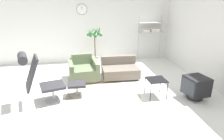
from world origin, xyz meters
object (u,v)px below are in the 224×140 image
object	(u,v)px
side_table	(156,81)
couch_low	(120,70)
shelf_unit	(151,30)
lounge_chair	(37,75)
ottoman	(77,87)
crt_television	(196,87)
potted_plant	(95,50)
armchair_red	(83,71)

from	to	relation	value
side_table	couch_low	bearing A→B (deg)	112.13
shelf_unit	lounge_chair	bearing A→B (deg)	-142.02
ottoman	crt_television	bearing A→B (deg)	-12.90
potted_plant	shelf_unit	world-z (taller)	shelf_unit
ottoman	couch_low	distance (m)	1.77
shelf_unit	couch_low	bearing A→B (deg)	-134.57
crt_television	potted_plant	xyz separation A→B (m)	(-2.20, 3.13, 0.26)
couch_low	shelf_unit	size ratio (longest dim) A/B	0.64
armchair_red	shelf_unit	world-z (taller)	shelf_unit
armchair_red	couch_low	distance (m)	1.15
ottoman	couch_low	world-z (taller)	couch_low
potted_plant	crt_television	bearing A→B (deg)	-54.89
side_table	potted_plant	bearing A→B (deg)	114.09
couch_low	side_table	xyz separation A→B (m)	(0.61, -1.51, 0.20)
shelf_unit	ottoman	bearing A→B (deg)	-137.10
ottoman	side_table	distance (m)	2.02
armchair_red	side_table	xyz separation A→B (m)	(1.76, -1.50, 0.15)
lounge_chair	potted_plant	distance (m)	3.13
ottoman	shelf_unit	xyz separation A→B (m)	(2.94, 2.74, 0.95)
ottoman	crt_television	xyz separation A→B (m)	(2.90, -0.66, 0.07)
potted_plant	armchair_red	bearing A→B (deg)	-110.18
crt_television	shelf_unit	xyz separation A→B (m)	(0.04, 3.40, 0.88)
armchair_red	shelf_unit	distance (m)	3.30
crt_television	shelf_unit	distance (m)	3.51
shelf_unit	crt_television	bearing A→B (deg)	-90.68
crt_television	shelf_unit	world-z (taller)	shelf_unit
lounge_chair	side_table	bearing A→B (deg)	71.67
crt_television	armchair_red	bearing A→B (deg)	47.78
lounge_chair	crt_television	distance (m)	3.82
potted_plant	ottoman	bearing A→B (deg)	-105.96
couch_low	shelf_unit	world-z (taller)	shelf_unit
armchair_red	shelf_unit	size ratio (longest dim) A/B	0.56
shelf_unit	armchair_red	bearing A→B (deg)	-149.46
couch_low	side_table	size ratio (longest dim) A/B	2.43
armchair_red	side_table	bearing A→B (deg)	134.47
ottoman	side_table	bearing A→B (deg)	-10.90
couch_low	crt_television	xyz separation A→B (m)	(1.54, -1.79, 0.09)
side_table	shelf_unit	distance (m)	3.35
couch_low	crt_television	bearing A→B (deg)	131.82
armchair_red	shelf_unit	xyz separation A→B (m)	(2.73, 1.61, 0.92)
armchair_red	side_table	distance (m)	2.32
ottoman	crt_television	size ratio (longest dim) A/B	0.75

